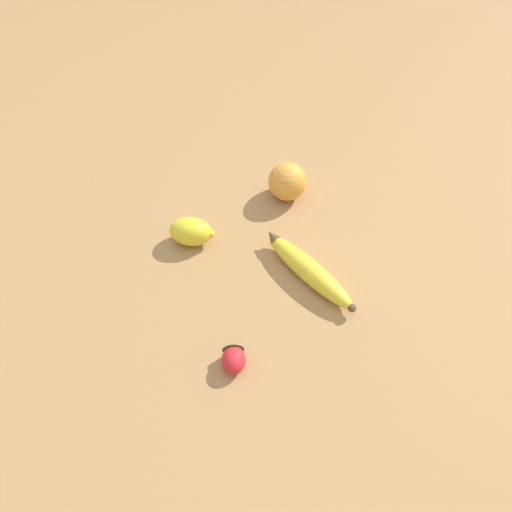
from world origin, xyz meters
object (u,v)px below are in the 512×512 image
object	(u,v)px
banana	(309,270)
strawberry	(234,358)
lemon	(191,232)
orange	(287,182)

from	to	relation	value
banana	strawberry	world-z (taller)	banana
banana	lemon	xyz separation A→B (m)	(-0.24, -0.04, 0.01)
strawberry	lemon	size ratio (longest dim) A/B	0.66
lemon	strawberry	bearing A→B (deg)	-41.30
banana	lemon	world-z (taller)	lemon
orange	lemon	xyz separation A→B (m)	(-0.10, -0.20, -0.01)
banana	strawberry	distance (m)	0.22
strawberry	lemon	xyz separation A→B (m)	(-0.21, 0.18, 0.01)
orange	strawberry	xyz separation A→B (m)	(0.10, -0.38, -0.02)
orange	lemon	size ratio (longest dim) A/B	0.81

